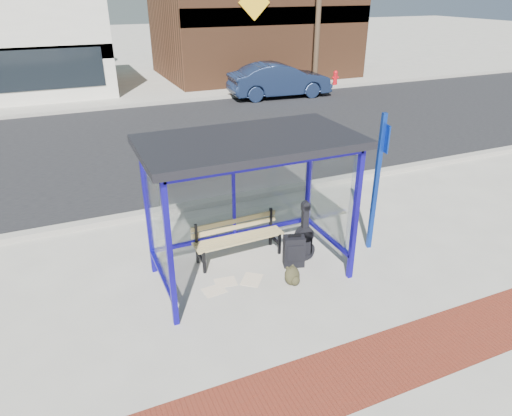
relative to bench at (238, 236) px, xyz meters
name	(u,v)px	position (x,y,z in m)	size (l,w,h in m)	color
ground	(251,274)	(0.00, -0.61, -0.44)	(120.00, 120.00, 0.00)	#B2ADA0
brick_paver_strip	(332,381)	(0.00, -3.21, -0.43)	(60.00, 1.00, 0.01)	maroon
curb_near	(200,204)	(0.00, 2.29, -0.38)	(60.00, 0.25, 0.12)	gray
street_asphalt	(153,143)	(0.00, 7.39, -0.44)	(60.00, 10.00, 0.00)	black
curb_far	(126,106)	(0.00, 12.49, -0.38)	(60.00, 0.25, 0.12)	gray
far_sidewalk	(119,98)	(0.00, 14.39, -0.43)	(60.00, 4.00, 0.01)	#B2ADA0
bus_shelter	(248,159)	(0.00, -0.54, 1.63)	(3.30, 1.80, 2.42)	#150D97
storefront_brown	(254,13)	(8.00, 17.89, 2.76)	(10.00, 7.08, 6.40)	#59331E
bench	(238,236)	(0.00, 0.00, 0.00)	(1.65, 0.46, 0.77)	black
guitar_bag	(304,240)	(1.04, -0.57, -0.04)	(0.41, 0.14, 1.09)	black
suitcase	(294,251)	(0.79, -0.66, -0.15)	(0.41, 0.32, 0.63)	black
backpack	(293,276)	(0.51, -1.16, -0.28)	(0.30, 0.28, 0.33)	#2B2918
sign_post	(378,176)	(2.41, -0.66, 1.01)	(0.13, 0.32, 2.57)	navy
newspaper_a	(226,282)	(-0.48, -0.67, -0.44)	(0.36, 0.28, 0.01)	white
newspaper_b	(214,290)	(-0.73, -0.82, -0.44)	(0.36, 0.28, 0.01)	white
newspaper_c	(252,280)	(-0.06, -0.78, -0.43)	(0.39, 0.31, 0.01)	white
parked_car	(279,80)	(6.61, 11.80, 0.30)	(1.56, 4.49, 1.48)	#182543
fire_hydrant	(335,77)	(10.29, 13.00, -0.03)	(0.33, 0.22, 0.74)	red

